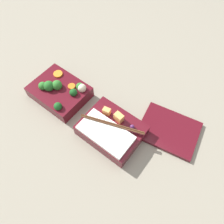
{
  "coord_description": "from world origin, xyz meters",
  "views": [
    {
      "loc": [
        0.32,
        -0.26,
        0.67
      ],
      "look_at": [
        0.09,
        0.05,
        0.05
      ],
      "focal_mm": 35.0,
      "sensor_mm": 36.0,
      "label": 1
    }
  ],
  "objects": [
    {
      "name": "ground_plane",
      "position": [
        0.0,
        0.0,
        0.0
      ],
      "size": [
        3.0,
        3.0,
        0.0
      ],
      "primitive_type": "plane",
      "color": "gray"
    },
    {
      "name": "bento_tray_vegetable",
      "position": [
        -0.13,
        0.01,
        0.03
      ],
      "size": [
        0.2,
        0.16,
        0.08
      ],
      "color": "#510F19",
      "rests_on": "ground_plane"
    },
    {
      "name": "bento_tray_rice",
      "position": [
        0.12,
        -0.0,
        0.03
      ],
      "size": [
        0.2,
        0.16,
        0.08
      ],
      "color": "#510F19",
      "rests_on": "ground_plane"
    },
    {
      "name": "bento_lid",
      "position": [
        0.27,
        0.13,
        0.01
      ],
      "size": [
        0.22,
        0.19,
        0.01
      ],
      "primitive_type": "cube",
      "rotation": [
        0.0,
        0.0,
        0.19
      ],
      "color": "#510F19",
      "rests_on": "ground_plane"
    }
  ]
}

